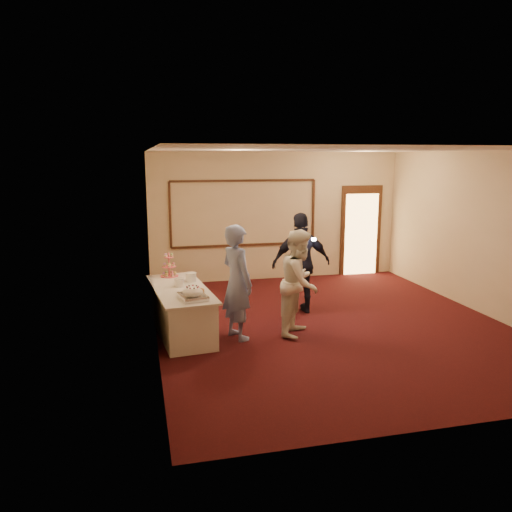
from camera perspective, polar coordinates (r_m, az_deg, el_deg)
The scene contains 14 objects.
floor at distance 8.94m, azimuth 8.48°, elevation -7.70°, with size 7.00×7.00×0.00m, color black.
room_walls at distance 8.51m, azimuth 8.87°, elevation 5.32°, with size 6.04×7.04×3.02m.
wall_molding at distance 11.62m, azimuth -1.37°, elevation 4.92°, with size 3.45×0.04×1.55m.
doorway at distance 12.62m, azimuth 11.88°, elevation 2.81°, with size 1.05×0.07×2.20m.
buffet_table at distance 8.42m, azimuth -8.57°, elevation -6.14°, with size 1.06×2.23×0.77m.
pavlova_tray at distance 7.62m, azimuth -7.24°, elevation -4.31°, with size 0.45×0.55×0.19m.
cupcake_stand at distance 9.10m, azimuth -9.90°, elevation -1.26°, with size 0.32×0.32×0.47m.
plate_stack_a at distance 8.39m, azimuth -8.77°, elevation -2.98°, with size 0.17×0.17×0.14m.
plate_stack_b at distance 8.67m, azimuth -7.43°, elevation -2.42°, with size 0.19×0.19×0.16m.
tart at distance 7.95m, azimuth -6.83°, elevation -4.05°, with size 0.30×0.30×0.06m.
man at distance 7.95m, azimuth -2.18°, elevation -3.01°, with size 0.68×0.44×1.85m, color #7D91CB.
woman at distance 8.19m, azimuth 5.03°, elevation -3.02°, with size 0.85×0.66×1.75m, color white.
guest at distance 9.29m, azimuth 5.18°, elevation -0.84°, with size 1.11×0.46×1.89m, color black.
camera_flash at distance 9.02m, azimuth 6.62°, elevation 1.91°, with size 0.07×0.04×0.05m, color white.
Camera 1 is at (-3.21, -7.83, 2.89)m, focal length 35.00 mm.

